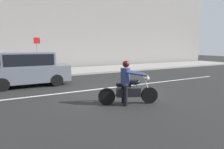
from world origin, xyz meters
TOP-DOWN VIEW (x-y plane):
  - ground_plane at (0.00, 0.00)m, footprint 80.00×80.00m
  - sidewalk_slab at (0.00, 8.00)m, footprint 40.00×4.40m
  - building_facade at (0.00, 11.40)m, footprint 40.00×1.40m
  - lane_marking_stripe at (-0.63, 0.90)m, footprint 18.00×0.14m
  - motorcycle_with_rider_denim_blue at (-0.34, -1.83)m, footprint 2.10×1.01m
  - parked_hatchback_slate_gray at (-3.28, 3.38)m, footprint 4.07×1.76m
  - street_sign_post at (-2.43, 7.32)m, footprint 0.44×0.08m

SIDE VIEW (x-z plane):
  - ground_plane at x=0.00m, z-range 0.00..0.00m
  - lane_marking_stripe at x=-0.63m, z-range 0.00..0.01m
  - sidewalk_slab at x=0.00m, z-range 0.00..0.14m
  - motorcycle_with_rider_denim_blue at x=-0.34m, z-range -0.15..1.46m
  - parked_hatchback_slate_gray at x=-3.28m, z-range 0.04..1.84m
  - street_sign_post at x=-2.43m, z-range 0.42..3.09m
  - building_facade at x=0.00m, z-range 0.00..12.67m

